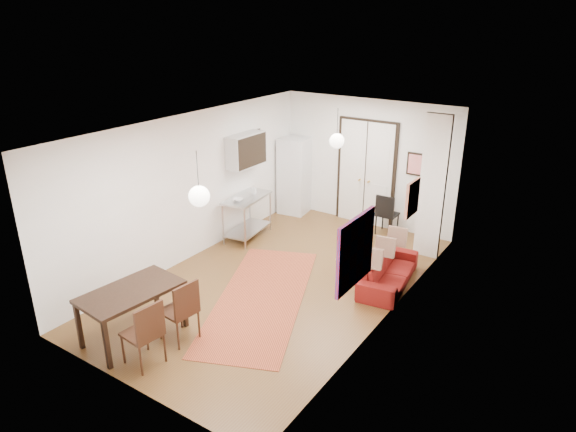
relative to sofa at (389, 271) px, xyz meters
The scene contains 27 objects.
floor 1.98m from the sofa, 149.81° to the right, with size 7.00×7.00×0.00m, color brown.
ceiling 3.29m from the sofa, 149.81° to the right, with size 4.20×7.00×0.02m, color white.
wall_back 3.26m from the sofa, 124.03° to the left, with size 4.20×0.02×2.90m, color silver.
wall_front 4.94m from the sofa, 110.71° to the right, with size 4.20×0.02×2.90m, color silver.
wall_left 4.10m from the sofa, 165.42° to the right, with size 0.02×7.00×2.90m, color silver.
wall_right 1.60m from the sofa, 67.78° to the right, with size 0.02×7.00×2.90m, color silver.
double_doors 3.14m from the sofa, 124.51° to the left, with size 1.44×0.06×2.50m, color silver.
stub_partition 1.97m from the sofa, 84.40° to the left, with size 0.50×0.10×2.90m, color silver.
wall_cabinet 4.00m from the sofa, behind, with size 0.35×1.00×0.70m, color silver.
painting_popart 2.66m from the sofa, 80.40° to the right, with size 0.05×1.00×1.00m, color red.
painting_abstract 1.60m from the sofa, 26.34° to the right, with size 0.05×0.50×0.60m, color #F1E0C9.
poster_back 2.87m from the sofa, 102.42° to the left, with size 0.40×0.03×0.50m, color red.
print_left 4.25m from the sofa, 164.95° to the left, with size 0.03×0.44×0.54m, color #A07442.
pendant_back 2.81m from the sofa, 149.17° to the left, with size 0.30×0.30×0.80m.
pendant_front 3.97m from the sofa, 119.60° to the right, with size 0.30×0.30×0.80m.
kilim_rug 2.36m from the sofa, 134.23° to the right, with size 1.42×3.79×0.01m, color #B04E2C.
sofa is the anchor object (origin of this frame).
coffee_table 0.58m from the sofa, behind, with size 0.79×0.44×0.35m.
potted_plant 0.54m from the sofa, behind, with size 0.27×0.31×0.34m, color #365C29.
kitchen_counter 3.48m from the sofa, behind, with size 0.78×1.30×0.94m.
bowl 3.52m from the sofa, behind, with size 0.22×0.22×0.05m, color white.
soap_bottle 3.57m from the sofa, behind, with size 0.09×0.09×0.20m, color teal.
fridge 4.12m from the sofa, 147.89° to the left, with size 0.66×0.66×1.86m, color silver.
dining_table 4.50m from the sofa, 124.86° to the right, with size 0.99×1.54×0.81m.
dining_chair_near 3.78m from the sofa, 121.30° to the right, with size 0.53×0.71×1.00m.
dining_chair_far 4.39m from the sofa, 116.54° to the right, with size 0.53×0.71×1.00m.
black_side_chair 2.47m from the sofa, 113.31° to the left, with size 0.43×0.43×0.94m.
Camera 1 is at (4.76, -6.93, 4.62)m, focal length 32.00 mm.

